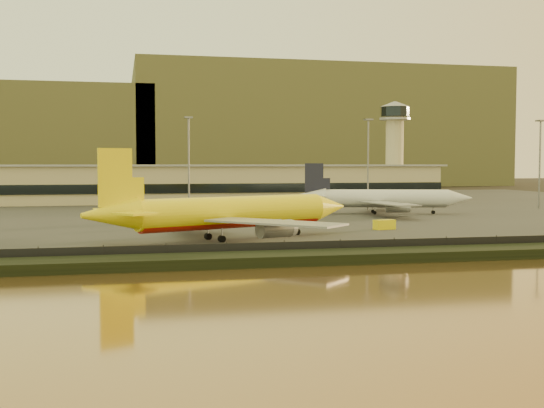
# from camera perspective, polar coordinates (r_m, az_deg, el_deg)

# --- Properties ---
(ground) EXTENTS (900.00, 900.00, 0.00)m
(ground) POSITION_cam_1_polar(r_m,az_deg,el_deg) (107.30, 2.54, -3.61)
(ground) COLOR black
(ground) RESTS_ON ground
(embankment) EXTENTS (320.00, 7.00, 1.40)m
(embankment) POSITION_cam_1_polar(r_m,az_deg,el_deg) (91.04, 5.32, -4.43)
(embankment) COLOR black
(embankment) RESTS_ON ground
(tarmac) EXTENTS (320.00, 220.00, 0.20)m
(tarmac) POSITION_cam_1_polar(r_m,az_deg,el_deg) (200.20, -4.52, -0.33)
(tarmac) COLOR #2D2D2D
(tarmac) RESTS_ON ground
(perimeter_fence) EXTENTS (300.00, 0.05, 2.20)m
(perimeter_fence) POSITION_cam_1_polar(r_m,az_deg,el_deg) (94.74, 4.58, -3.75)
(perimeter_fence) COLOR black
(perimeter_fence) RESTS_ON tarmac
(terminal_building) EXTENTS (202.00, 25.00, 12.60)m
(terminal_building) POSITION_cam_1_polar(r_m,az_deg,el_deg) (228.90, -9.19, 1.64)
(terminal_building) COLOR tan
(terminal_building) RESTS_ON tarmac
(control_tower) EXTENTS (11.20, 11.20, 35.50)m
(control_tower) POSITION_cam_1_polar(r_m,az_deg,el_deg) (253.56, 10.22, 5.28)
(control_tower) COLOR tan
(control_tower) RESTS_ON tarmac
(apron_light_masts) EXTENTS (152.20, 12.20, 25.40)m
(apron_light_masts) POSITION_cam_1_polar(r_m,az_deg,el_deg) (182.92, 1.01, 4.22)
(apron_light_masts) COLOR slate
(apron_light_masts) RESTS_ON tarmac
(distant_hills) EXTENTS (470.00, 160.00, 70.00)m
(distant_hills) POSITION_cam_1_polar(r_m,az_deg,el_deg) (443.30, -11.63, 5.69)
(distant_hills) COLOR olive
(distant_hills) RESTS_ON ground
(dhl_cargo_jet) EXTENTS (48.81, 46.18, 15.20)m
(dhl_cargo_jet) POSITION_cam_1_polar(r_m,az_deg,el_deg) (114.96, -3.64, -0.77)
(dhl_cargo_jet) COLOR yellow
(dhl_cargo_jet) RESTS_ON tarmac
(white_narrowbody_jet) EXTENTS (44.59, 42.63, 12.98)m
(white_narrowbody_jet) POSITION_cam_1_polar(r_m,az_deg,el_deg) (176.90, 9.30, 0.43)
(white_narrowbody_jet) COLOR silver
(white_narrowbody_jet) RESTS_ON tarmac
(gse_vehicle_yellow) EXTENTS (4.50, 2.74, 1.89)m
(gse_vehicle_yellow) POSITION_cam_1_polar(r_m,az_deg,el_deg) (135.31, 9.38, -1.71)
(gse_vehicle_yellow) COLOR yellow
(gse_vehicle_yellow) RESTS_ON tarmac
(gse_vehicle_white) EXTENTS (4.82, 3.33, 1.99)m
(gse_vehicle_white) POSITION_cam_1_polar(r_m,az_deg,el_deg) (137.87, -9.24, -1.59)
(gse_vehicle_white) COLOR silver
(gse_vehicle_white) RESTS_ON tarmac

